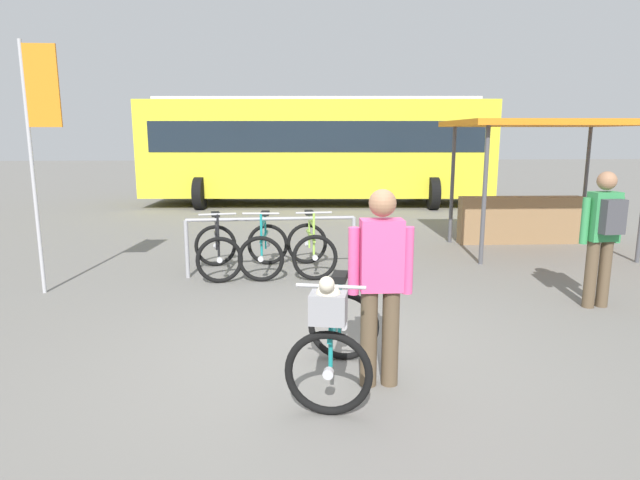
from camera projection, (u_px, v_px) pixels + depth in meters
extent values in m
plane|color=slate|center=(318.00, 359.00, 5.04)|extent=(80.00, 80.00, 0.00)
cylinder|color=#99999E|center=(187.00, 249.00, 7.82)|extent=(0.06, 0.06, 0.85)
cylinder|color=#99999E|center=(354.00, 245.00, 8.09)|extent=(0.06, 0.06, 0.85)
cylinder|color=#99999E|center=(271.00, 219.00, 7.88)|extent=(2.45, 0.17, 0.05)
torus|color=black|center=(216.00, 246.00, 8.55)|extent=(0.66, 0.20, 0.66)
cylinder|color=#B7B7BC|center=(216.00, 246.00, 8.55)|extent=(0.09, 0.08, 0.08)
torus|color=black|center=(220.00, 260.00, 7.58)|extent=(0.66, 0.20, 0.66)
cylinder|color=#B7B7BC|center=(220.00, 260.00, 7.58)|extent=(0.09, 0.08, 0.08)
cube|color=black|center=(217.00, 238.00, 8.02)|extent=(0.20, 0.91, 0.04)
cube|color=black|center=(217.00, 223.00, 7.93)|extent=(0.14, 0.61, 0.04)
cylinder|color=black|center=(216.00, 232.00, 8.18)|extent=(0.03, 0.03, 0.55)
cube|color=black|center=(215.00, 214.00, 8.13)|extent=(0.16, 0.26, 0.06)
cylinder|color=black|center=(218.00, 236.00, 7.63)|extent=(0.03, 0.03, 0.63)
cylinder|color=#B7B7BC|center=(217.00, 214.00, 7.57)|extent=(0.52, 0.12, 0.03)
torus|color=black|center=(268.00, 244.00, 8.64)|extent=(0.66, 0.11, 0.66)
cylinder|color=#B7B7BC|center=(268.00, 244.00, 8.64)|extent=(0.08, 0.07, 0.08)
torus|color=black|center=(261.00, 259.00, 7.64)|extent=(0.66, 0.11, 0.66)
cylinder|color=#B7B7BC|center=(261.00, 259.00, 7.64)|extent=(0.08, 0.07, 0.08)
cube|color=teal|center=(264.00, 237.00, 8.10)|extent=(0.09, 0.92, 0.04)
cube|color=teal|center=(264.00, 222.00, 8.00)|extent=(0.08, 0.61, 0.04)
cylinder|color=teal|center=(265.00, 231.00, 8.27)|extent=(0.03, 0.03, 0.55)
cube|color=black|center=(265.00, 213.00, 8.21)|extent=(0.14, 0.25, 0.06)
cylinder|color=teal|center=(261.00, 235.00, 7.70)|extent=(0.03, 0.03, 0.63)
cylinder|color=#B7B7BC|center=(261.00, 214.00, 7.64)|extent=(0.52, 0.06, 0.03)
torus|color=black|center=(307.00, 244.00, 8.71)|extent=(0.67, 0.14, 0.66)
cylinder|color=#B7B7BC|center=(307.00, 244.00, 8.71)|extent=(0.08, 0.07, 0.08)
torus|color=black|center=(315.00, 258.00, 7.72)|extent=(0.67, 0.14, 0.66)
cylinder|color=#B7B7BC|center=(315.00, 258.00, 7.72)|extent=(0.08, 0.07, 0.08)
cube|color=#9ED14C|center=(311.00, 236.00, 8.17)|extent=(0.10, 0.92, 0.04)
cube|color=#9ED14C|center=(311.00, 221.00, 8.08)|extent=(0.08, 0.61, 0.04)
cylinder|color=#9ED14C|center=(309.00, 230.00, 8.34)|extent=(0.03, 0.03, 0.55)
cube|color=black|center=(309.00, 213.00, 8.29)|extent=(0.14, 0.25, 0.06)
cylinder|color=#9ED14C|center=(314.00, 234.00, 7.78)|extent=(0.03, 0.03, 0.63)
cylinder|color=#B7B7BC|center=(314.00, 213.00, 7.72)|extent=(0.52, 0.07, 0.03)
torus|color=black|center=(343.00, 326.00, 4.97)|extent=(0.66, 0.20, 0.66)
cylinder|color=#B7B7BC|center=(343.00, 326.00, 4.97)|extent=(0.09, 0.08, 0.08)
torus|color=black|center=(328.00, 373.00, 3.98)|extent=(0.66, 0.20, 0.66)
cylinder|color=#B7B7BC|center=(328.00, 373.00, 3.98)|extent=(0.09, 0.08, 0.08)
cube|color=teal|center=(337.00, 321.00, 4.43)|extent=(0.23, 0.90, 0.04)
cube|color=teal|center=(336.00, 297.00, 4.34)|extent=(0.17, 0.61, 0.04)
cylinder|color=teal|center=(339.00, 308.00, 4.60)|extent=(0.03, 0.03, 0.55)
cube|color=black|center=(340.00, 277.00, 4.55)|extent=(0.17, 0.26, 0.06)
cylinder|color=teal|center=(331.00, 327.00, 4.04)|extent=(0.03, 0.03, 0.63)
cylinder|color=#B7B7BC|center=(331.00, 286.00, 3.98)|extent=(0.51, 0.14, 0.03)
cube|color=gray|center=(328.00, 308.00, 3.86)|extent=(0.30, 0.25, 0.22)
ellipsoid|color=beige|center=(328.00, 295.00, 3.84)|extent=(0.21, 0.19, 0.16)
sphere|color=beige|center=(327.00, 284.00, 3.74)|extent=(0.11, 0.11, 0.11)
cylinder|color=brown|center=(369.00, 338.00, 4.45)|extent=(0.14, 0.14, 0.82)
cylinder|color=brown|center=(390.00, 338.00, 4.46)|extent=(0.14, 0.14, 0.82)
cube|color=#E54C8C|center=(381.00, 255.00, 4.32)|extent=(0.34, 0.20, 0.58)
cylinder|color=#E54C8C|center=(354.00, 261.00, 4.34)|extent=(0.09, 0.09, 0.55)
cylinder|color=#E54C8C|center=(408.00, 260.00, 4.36)|extent=(0.09, 0.09, 0.55)
sphere|color=#9E7051|center=(383.00, 203.00, 4.24)|extent=(0.22, 0.22, 0.22)
cylinder|color=brown|center=(591.00, 274.00, 6.48)|extent=(0.14, 0.14, 0.82)
cylinder|color=brown|center=(604.00, 274.00, 6.51)|extent=(0.14, 0.14, 0.82)
cube|color=#338C4C|center=(603.00, 216.00, 6.36)|extent=(0.36, 0.23, 0.58)
cylinder|color=#338C4C|center=(585.00, 221.00, 6.35)|extent=(0.09, 0.09, 0.55)
cylinder|color=#338C4C|center=(618.00, 220.00, 6.43)|extent=(0.09, 0.09, 0.55)
sphere|color=#9E7051|center=(607.00, 181.00, 6.28)|extent=(0.22, 0.22, 0.22)
cube|color=#3F3F44|center=(613.00, 217.00, 6.20)|extent=(0.27, 0.17, 0.40)
cube|color=yellow|center=(317.00, 149.00, 15.99)|extent=(10.15, 3.18, 2.70)
cube|color=#19232D|center=(317.00, 137.00, 15.92)|extent=(9.35, 3.14, 0.84)
cube|color=silver|center=(317.00, 100.00, 15.72)|extent=(9.13, 2.86, 0.08)
cylinder|color=black|center=(200.00, 193.00, 15.01)|extent=(0.31, 0.91, 0.90)
cylinder|color=black|center=(217.00, 185.00, 17.46)|extent=(0.31, 0.91, 0.90)
cylinder|color=black|center=(433.00, 194.00, 14.98)|extent=(0.31, 0.91, 0.90)
cylinder|color=black|center=(418.00, 185.00, 17.43)|extent=(0.31, 0.91, 0.90)
cylinder|color=#4C4C51|center=(452.00, 186.00, 10.30)|extent=(0.07, 0.07, 2.20)
cylinder|color=#4C4C51|center=(585.00, 185.00, 10.41)|extent=(0.07, 0.07, 2.20)
cylinder|color=#4C4C51|center=(484.00, 196.00, 8.54)|extent=(0.07, 0.07, 2.20)
cube|color=orange|center=(545.00, 123.00, 9.25)|extent=(3.15, 2.37, 0.10)
cube|color=olive|center=(520.00, 220.00, 10.33)|extent=(2.35, 0.35, 0.90)
cylinder|color=#B2B2B7|center=(33.00, 171.00, 6.85)|extent=(0.05, 0.05, 3.20)
cube|color=orange|center=(42.00, 86.00, 6.66)|extent=(0.40, 0.03, 1.00)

